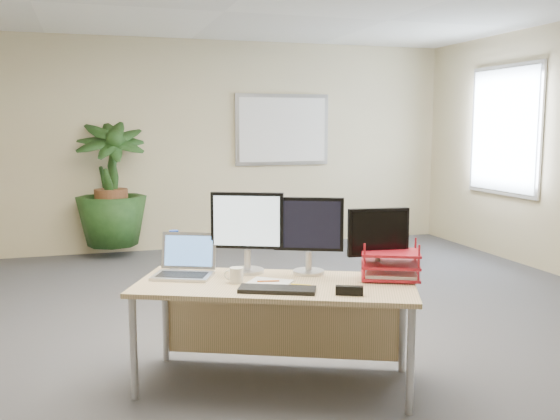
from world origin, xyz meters
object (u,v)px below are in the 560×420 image
object	(u,v)px
desk	(277,300)
laptop	(185,266)
monitor_right	(309,230)
floor_plant	(111,197)
monitor_left	(247,227)

from	to	relation	value
desk	laptop	size ratio (longest dim) A/B	4.01
desk	monitor_right	distance (m)	0.49
desk	laptop	world-z (taller)	laptop
desk	monitor_right	world-z (taller)	monitor_right
monitor_right	laptop	xyz separation A→B (m)	(-0.78, 0.19, -0.22)
floor_plant	monitor_left	world-z (taller)	floor_plant
monitor_left	monitor_right	size ratio (longest dim) A/B	1.06
desk	floor_plant	world-z (taller)	floor_plant
laptop	monitor_left	bearing A→B (deg)	-6.79
floor_plant	monitor_right	distance (m)	4.20
floor_plant	monitor_right	size ratio (longest dim) A/B	3.00
desk	laptop	distance (m)	0.64
monitor_left	monitor_right	world-z (taller)	monitor_left
monitor_right	desk	bearing A→B (deg)	-160.25
desk	monitor_right	xyz separation A→B (m)	(0.24, 0.09, 0.42)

